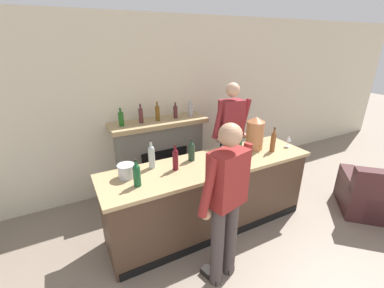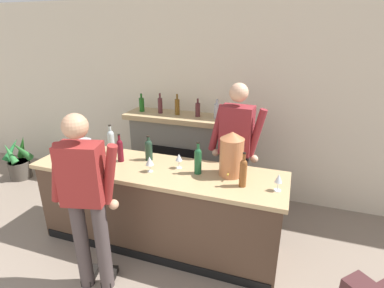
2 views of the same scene
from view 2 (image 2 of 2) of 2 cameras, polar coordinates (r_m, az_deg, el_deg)
wall_back_panel at (r=4.41m, az=0.72°, el=8.30°), size 12.00×0.07×2.75m
bar_counter at (r=3.46m, az=-6.43°, el=-11.73°), size 2.74×0.75×0.96m
fireplace_stone at (r=4.46m, az=-2.46°, el=-1.76°), size 1.52×0.52×1.51m
potted_plant_corner at (r=5.75m, az=-30.12°, el=-2.93°), size 0.40×0.39×0.73m
person_customer at (r=2.80m, az=-19.55°, el=-9.92°), size 0.65×0.37×1.73m
person_bartender at (r=3.52m, az=8.28°, el=-1.52°), size 0.66×0.33×1.81m
copper_dispenser at (r=3.00m, az=7.54°, el=-1.86°), size 0.24×0.28×0.46m
ice_bucket_steel at (r=3.82m, az=-19.92°, el=-0.39°), size 0.19×0.19×0.16m
wine_bottle_port_short at (r=3.39m, az=-8.25°, el=-0.94°), size 0.08×0.08×0.29m
wine_bottle_cabernet_heavy at (r=3.42m, az=-13.55°, el=-1.00°), size 0.07×0.07×0.32m
wine_bottle_rose_blush at (r=3.04m, az=1.14°, el=-3.01°), size 0.07×0.07×0.34m
wine_bottle_burgundy_dark at (r=3.60m, az=-21.55°, el=-0.89°), size 0.08×0.08×0.30m
wine_bottle_riesling_slim at (r=2.83m, az=9.72°, el=-5.22°), size 0.07×0.07×0.34m
wine_bottle_merlot_tall at (r=3.67m, az=-15.16°, el=0.61°), size 0.08×0.08×0.35m
wine_glass_mid_counter at (r=2.84m, az=16.16°, el=-6.44°), size 0.07×0.07×0.17m
wine_glass_front_right at (r=3.17m, az=-2.52°, el=-2.66°), size 0.07×0.07×0.16m
wine_glass_near_bucket at (r=3.12m, az=-8.09°, el=-3.26°), size 0.08×0.08×0.17m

